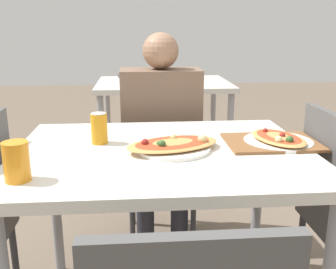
% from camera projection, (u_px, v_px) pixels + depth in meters
% --- Properties ---
extents(dining_table, '(1.14, 0.88, 0.78)m').
position_uv_depth(dining_table, '(163.00, 169.00, 1.54)').
color(dining_table, silver).
rests_on(dining_table, ground_plane).
extents(chair_far_seated, '(0.40, 0.40, 0.92)m').
position_uv_depth(chair_far_seated, '(160.00, 153.00, 2.33)').
color(chair_far_seated, '#4C4C4C').
rests_on(chair_far_seated, ground_plane).
extents(person_seated, '(0.43, 0.25, 1.21)m').
position_uv_depth(person_seated, '(161.00, 125.00, 2.17)').
color(person_seated, '#2D2D38').
rests_on(person_seated, ground_plane).
extents(pizza_main, '(0.41, 0.31, 0.06)m').
position_uv_depth(pizza_main, '(173.00, 145.00, 1.50)').
color(pizza_main, white).
rests_on(pizza_main, dining_table).
extents(soda_can, '(0.07, 0.07, 0.12)m').
position_uv_depth(soda_can, '(99.00, 128.00, 1.58)').
color(soda_can, orange).
rests_on(soda_can, dining_table).
extents(drink_glass, '(0.08, 0.08, 0.12)m').
position_uv_depth(drink_glass, '(16.00, 162.00, 1.20)').
color(drink_glass, orange).
rests_on(drink_glass, dining_table).
extents(serving_tray, '(0.36, 0.27, 0.01)m').
position_uv_depth(serving_tray, '(271.00, 142.00, 1.59)').
color(serving_tray, brown).
rests_on(serving_tray, dining_table).
extents(pizza_second, '(0.28, 0.32, 0.05)m').
position_uv_depth(pizza_second, '(278.00, 139.00, 1.58)').
color(pizza_second, white).
rests_on(pizza_second, dining_table).
extents(background_table, '(1.10, 0.80, 0.90)m').
position_uv_depth(background_table, '(159.00, 89.00, 3.30)').
color(background_table, silver).
rests_on(background_table, ground_plane).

